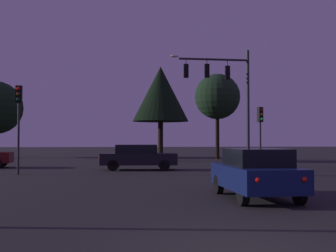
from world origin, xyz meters
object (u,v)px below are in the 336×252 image
(traffic_signal_mast_arm, at_px, (226,86))
(car_crossing_right, at_px, (138,157))
(tree_left_far, at_px, (217,97))
(traffic_light_corner_left, at_px, (260,125))
(traffic_light_corner_right, at_px, (19,112))
(car_nearside_lane, at_px, (256,173))
(tree_behind_sign, at_px, (161,94))

(traffic_signal_mast_arm, height_order, car_crossing_right, traffic_signal_mast_arm)
(traffic_signal_mast_arm, relative_size, tree_left_far, 0.96)
(tree_left_far, bearing_deg, car_crossing_right, -120.69)
(traffic_light_corner_left, bearing_deg, car_crossing_right, 172.78)
(traffic_light_corner_right, relative_size, tree_left_far, 0.57)
(traffic_signal_mast_arm, height_order, traffic_light_corner_left, traffic_signal_mast_arm)
(traffic_light_corner_right, relative_size, car_crossing_right, 0.99)
(traffic_light_corner_right, xyz_separation_m, car_nearside_lane, (9.30, -10.29, -2.48))
(traffic_light_corner_left, relative_size, car_crossing_right, 0.81)
(car_crossing_right, height_order, tree_behind_sign, tree_behind_sign)
(traffic_signal_mast_arm, relative_size, traffic_light_corner_left, 2.07)
(traffic_light_corner_right, xyz_separation_m, car_crossing_right, (6.37, 2.60, -2.47))
(car_crossing_right, bearing_deg, traffic_signal_mast_arm, 17.41)
(traffic_light_corner_left, height_order, car_crossing_right, traffic_light_corner_left)
(traffic_signal_mast_arm, distance_m, car_nearside_lane, 15.70)
(traffic_light_corner_right, distance_m, tree_left_far, 22.11)
(traffic_light_corner_right, distance_m, car_nearside_lane, 14.09)
(car_nearside_lane, xyz_separation_m, tree_left_far, (5.27, 26.70, 5.14))
(traffic_light_corner_left, bearing_deg, car_nearside_lane, -109.96)
(car_crossing_right, relative_size, tree_left_far, 0.58)
(car_nearside_lane, bearing_deg, traffic_signal_mast_arm, 78.69)
(car_nearside_lane, relative_size, car_crossing_right, 0.86)
(traffic_signal_mast_arm, xyz_separation_m, traffic_light_corner_left, (1.40, -2.77, -2.67))
(car_nearside_lane, distance_m, tree_behind_sign, 23.92)
(tree_left_far, bearing_deg, traffic_signal_mast_arm, -100.96)
(tree_left_far, bearing_deg, car_nearside_lane, -101.16)
(traffic_light_corner_right, distance_m, car_crossing_right, 7.31)
(traffic_light_corner_left, xyz_separation_m, tree_behind_sign, (-4.86, 11.43, 3.06))
(traffic_light_corner_left, xyz_separation_m, traffic_light_corner_right, (-13.65, -1.68, 0.58))
(car_crossing_right, relative_size, tree_behind_sign, 0.57)
(traffic_light_corner_left, relative_size, car_nearside_lane, 0.93)
(traffic_signal_mast_arm, xyz_separation_m, traffic_light_corner_right, (-12.25, -4.45, -2.09))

